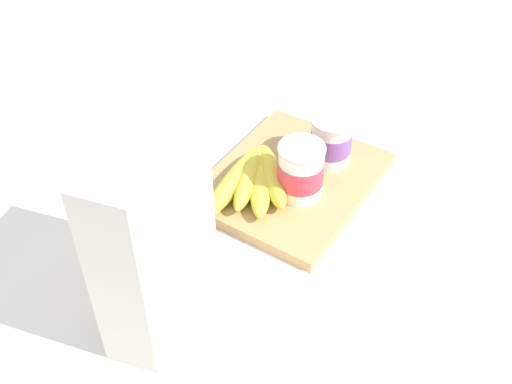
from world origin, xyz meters
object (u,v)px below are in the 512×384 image
(yogurt_cup_back, at_px, (301,171))
(banana_bunch, at_px, (254,178))
(yogurt_cup_front, at_px, (331,140))
(cutting_board, at_px, (291,181))
(cereal_box, at_px, (155,233))

(yogurt_cup_back, bearing_deg, banana_bunch, -69.09)
(banana_bunch, bearing_deg, yogurt_cup_back, 110.91)
(yogurt_cup_front, xyz_separation_m, yogurt_cup_back, (0.10, -0.00, 0.00))
(banana_bunch, bearing_deg, cutting_board, 143.94)
(yogurt_cup_back, height_order, banana_bunch, yogurt_cup_back)
(cereal_box, distance_m, yogurt_cup_front, 0.40)
(yogurt_cup_back, bearing_deg, yogurt_cup_front, 179.49)
(yogurt_cup_front, bearing_deg, yogurt_cup_back, -0.51)
(cereal_box, bearing_deg, yogurt_cup_back, 156.35)
(yogurt_cup_front, height_order, yogurt_cup_back, yogurt_cup_back)
(cutting_board, distance_m, banana_bunch, 0.07)
(cutting_board, xyz_separation_m, yogurt_cup_front, (-0.07, 0.03, 0.05))
(yogurt_cup_front, relative_size, banana_bunch, 0.43)
(cutting_board, relative_size, yogurt_cup_front, 3.44)
(yogurt_cup_front, bearing_deg, cutting_board, -23.17)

